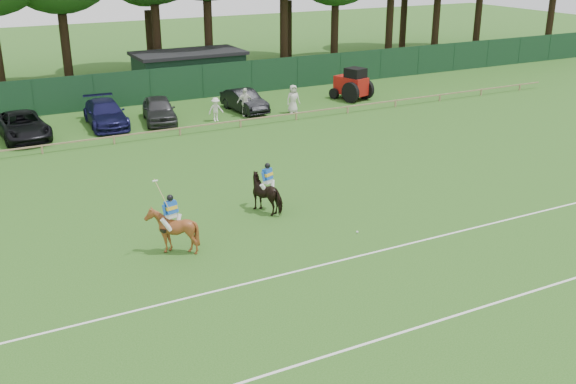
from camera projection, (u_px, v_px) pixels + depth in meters
ground at (313, 253)px, 25.43m from camera, size 160.00×160.00×0.00m
horse_dark at (268, 193)px, 29.17m from camera, size 1.60×2.12×1.63m
horse_chestnut at (172, 230)px, 25.25m from camera, size 1.79×1.92×1.79m
suv_black at (22, 126)px, 39.93m from camera, size 2.92×5.71×1.54m
sedan_navy at (106, 114)px, 42.56m from camera, size 2.57×5.64×1.60m
hatch_grey at (159, 110)px, 43.50m from camera, size 2.84×5.08×1.63m
estate_black at (244, 101)px, 46.21m from camera, size 1.92×4.61×1.48m
spectator_left at (216, 109)px, 43.74m from camera, size 1.01×0.58×1.55m
spectator_mid at (245, 102)px, 44.88m from camera, size 1.12×0.47×1.91m
spectator_right at (293, 99)px, 45.70m from camera, size 0.97×0.66×1.93m
rider_dark at (268, 177)px, 28.90m from camera, size 0.90×0.58×1.41m
rider_chestnut at (171, 211)px, 24.97m from camera, size 0.97×0.51×2.05m
polo_ball at (357, 232)px, 27.20m from camera, size 0.09×0.09×0.09m
pitch_lines at (365, 294)px, 22.53m from camera, size 60.00×5.10×0.01m
pitch_rail at (164, 130)px, 40.19m from camera, size 62.10×0.10×0.50m
perimeter_fence at (123, 89)px, 47.36m from camera, size 92.08×0.08×2.50m
utility_shed at (189, 71)px, 52.36m from camera, size 8.40×4.40×3.04m
tree_row at (123, 84)px, 55.30m from camera, size 96.00×12.00×21.00m
tractor at (353, 85)px, 49.50m from camera, size 2.59×3.23×2.37m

